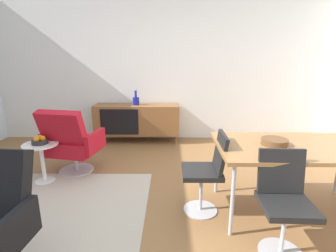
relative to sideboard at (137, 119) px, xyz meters
name	(u,v)px	position (x,y,z in m)	size (l,w,h in m)	color
ground_plane	(151,208)	(0.43, -2.30, -0.44)	(8.32, 8.32, 0.00)	olive
wall_back	(160,67)	(0.43, 0.30, 0.96)	(6.80, 0.12, 2.80)	silver
sideboard	(137,119)	(0.00, 0.00, 0.00)	(1.60, 0.45, 0.72)	brown
vase_cobalt	(136,100)	(-0.01, 0.00, 0.36)	(0.12, 0.12, 0.27)	navy
dining_table	(297,149)	(1.91, -2.33, 0.26)	(1.60, 0.90, 0.74)	olive
wooden_bowl_on_table	(274,142)	(1.68, -2.32, 0.33)	(0.26, 0.26, 0.06)	brown
dining_chair_near_window	(208,170)	(1.02, -2.33, 0.03)	(0.43, 0.40, 0.86)	black
dining_chair_front_left	(284,199)	(1.56, -2.89, 0.03)	(0.41, 0.44, 0.86)	black
lounge_chair_red	(71,141)	(-0.73, -1.42, 0.03)	(0.80, 0.76, 0.95)	red
side_table_round	(42,158)	(-1.03, -1.68, -0.12)	(0.44, 0.44, 0.52)	white
fruit_bowl	(40,141)	(-1.03, -1.67, 0.12)	(0.20, 0.20, 0.11)	#262628
area_rug	(45,208)	(-0.72, -2.32, -0.44)	(2.20, 1.70, 0.01)	#B7AD99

